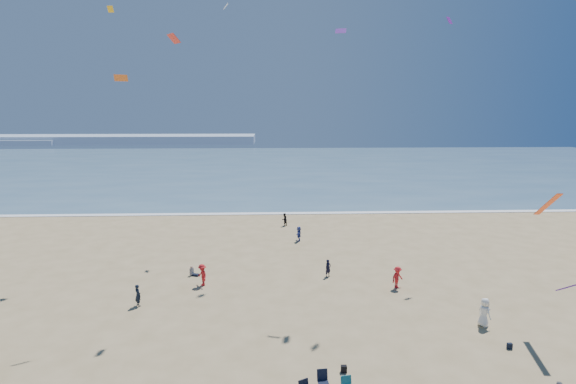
{
  "coord_description": "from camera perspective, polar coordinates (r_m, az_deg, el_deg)",
  "views": [
    {
      "loc": [
        1.16,
        -12.59,
        13.61
      ],
      "look_at": [
        2.0,
        8.0,
        9.78
      ],
      "focal_mm": 28.0,
      "sensor_mm": 36.0,
      "label": 1
    }
  ],
  "objects": [
    {
      "name": "ocean",
      "position": [
        108.45,
        -2.93,
        3.31
      ],
      "size": [
        220.0,
        100.0,
        0.06
      ],
      "primitive_type": "cube",
      "color": "#476B84",
      "rests_on": "ground"
    },
    {
      "name": "surf_line",
      "position": [
        59.18,
        -3.39,
        -2.75
      ],
      "size": [
        220.0,
        1.2,
        0.08
      ],
      "primitive_type": "cube",
      "color": "white",
      "rests_on": "ground"
    },
    {
      "name": "headland_far",
      "position": [
        192.94,
        -20.93,
        6.26
      ],
      "size": [
        110.0,
        20.0,
        3.2
      ],
      "primitive_type": "cube",
      "color": "#7A8EA8",
      "rests_on": "ground"
    },
    {
      "name": "headland_near",
      "position": [
        204.77,
        -32.08,
        5.39
      ],
      "size": [
        40.0,
        14.0,
        2.0
      ],
      "primitive_type": "cube",
      "color": "#7A8EA8",
      "rests_on": "ground"
    },
    {
      "name": "standing_flyers",
      "position": [
        29.05,
        5.93,
        -15.62
      ],
      "size": [
        23.88,
        41.61,
        1.87
      ],
      "color": "#365E94",
      "rests_on": "ground"
    },
    {
      "name": "black_backpack",
      "position": [
        25.44,
        7.11,
        -21.4
      ],
      "size": [
        0.3,
        0.22,
        0.38
      ],
      "primitive_type": "cube",
      "color": "black",
      "rests_on": "ground"
    },
    {
      "name": "navy_bag",
      "position": [
        30.14,
        26.32,
        -17.12
      ],
      "size": [
        0.28,
        0.18,
        0.34
      ],
      "primitive_type": "cube",
      "color": "black",
      "rests_on": "ground"
    },
    {
      "name": "kites_aloft",
      "position": [
        26.98,
        15.81,
        13.49
      ],
      "size": [
        36.94,
        35.64,
        27.68
      ],
      "color": "pink",
      "rests_on": "ground"
    }
  ]
}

